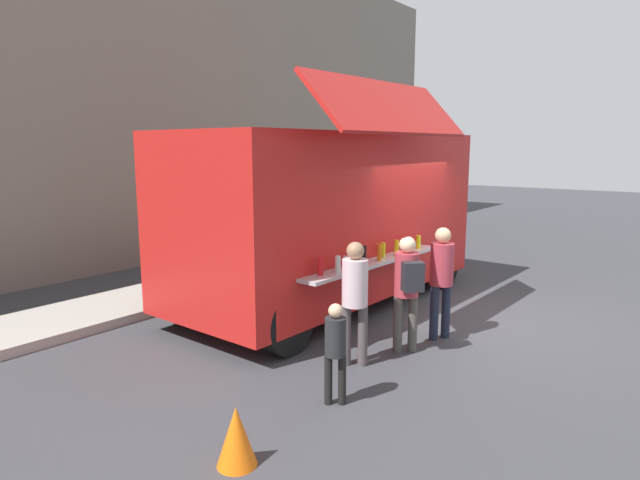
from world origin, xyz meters
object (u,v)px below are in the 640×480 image
Objects in this scene: customer_front_ordering at (442,273)px; customer_rear_waiting at (355,293)px; trash_bin at (359,233)px; food_truck_main at (331,213)px; child_near_queue at (335,345)px; traffic_cone_orange at (236,436)px; customer_mid_with_backpack at (407,283)px.

customer_front_ordering is 1.02× the size of customer_rear_waiting.
food_truck_main is at bearing -152.34° from trash_bin.
trash_bin is 0.85× the size of child_near_queue.
trash_bin is at bearing 1.60° from customer_rear_waiting.
trash_bin reaches higher than traffic_cone_orange.
customer_front_ordering is 1.45× the size of child_near_queue.
food_truck_main reaches higher than customer_rear_waiting.
customer_front_ordering reaches higher than trash_bin.
customer_rear_waiting is at bearing -146.97° from trash_bin.
food_truck_main reaches higher than traffic_cone_orange.
food_truck_main is 5.36× the size of child_near_queue.
customer_front_ordering is at bearing -0.22° from traffic_cone_orange.
customer_rear_waiting is at bearing 99.66° from customer_front_ordering.
trash_bin is 0.59× the size of customer_front_ordering.
customer_rear_waiting is 1.42× the size of child_near_queue.
customer_front_ordering is 2.62m from child_near_queue.
customer_mid_with_backpack is at bearing 1.92° from traffic_cone_orange.
customer_mid_with_backpack is at bearing 106.28° from customer_front_ordering.
customer_front_ordering reaches higher than customer_mid_with_backpack.
customer_mid_with_backpack is at bearing -53.28° from customer_rear_waiting.
customer_rear_waiting is (-1.58, 0.44, -0.02)m from customer_front_ordering.
customer_front_ordering is (4.07, -0.02, 0.71)m from traffic_cone_orange.
customer_mid_with_backpack is at bearing -141.51° from trash_bin.
child_near_queue is (-3.11, -2.35, -0.96)m from food_truck_main.
traffic_cone_orange is at bearing 135.15° from customer_mid_with_backpack.
traffic_cone_orange is 0.33× the size of customer_front_ordering.
customer_mid_with_backpack reaches higher than child_near_queue.
food_truck_main is 3.77× the size of customer_rear_waiting.
child_near_queue is (-1.02, -0.44, -0.28)m from customer_rear_waiting.
trash_bin is (9.00, 4.66, 0.21)m from traffic_cone_orange.
food_truck_main is at bearing -0.28° from child_near_queue.
customer_mid_with_backpack is (3.28, 0.11, 0.71)m from traffic_cone_orange.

